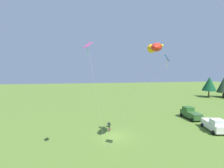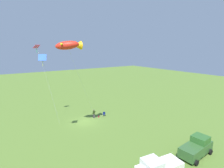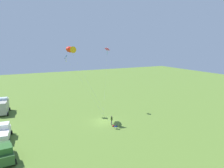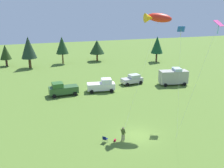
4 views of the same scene
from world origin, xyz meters
name	(u,v)px [view 4 (image 4 of 4)]	position (x,y,z in m)	size (l,w,h in m)	color
ground_plane	(138,135)	(0.00, 0.00, 0.00)	(160.00, 160.00, 0.00)	#56762D
person_kite_flyer	(123,133)	(-2.20, -0.67, 1.02)	(0.62, 0.44, 1.74)	#473A4A
folding_chair	(105,139)	(-4.38, -0.50, 0.49)	(0.68, 0.68, 0.82)	#0B174E
backpack_on_grass	(115,140)	(-3.16, -0.54, 0.11)	(0.32, 0.22, 0.22)	#A20F26
truck_green_flatbed	(63,89)	(-7.27, 17.30, 1.10)	(5.13, 2.69, 2.34)	#325A2C
truck_white_pickup	(102,85)	(-0.14, 17.39, 1.10)	(5.21, 2.92, 2.34)	white
car_silver_compact	(132,79)	(6.79, 19.97, 0.95)	(4.41, 2.70, 1.89)	beige
van_motorhome_grey	(173,77)	(14.38, 17.28, 1.64)	(5.64, 3.18, 3.34)	#A7A597
treeline_distant	(17,50)	(-15.50, 40.71, 4.48)	(53.45, 9.84, 7.75)	#4D3F27
kite_large_fish	(157,18)	(4.09, 4.82, 13.74)	(8.69, 6.82, 14.49)	red
kite_diamond_blue	(181,32)	(7.62, 4.59, 11.79)	(4.00, 7.10, 12.62)	blue
kite_diamond_rainbow	(217,28)	(6.54, -3.97, 13.20)	(3.16, 2.74, 13.96)	#E14191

